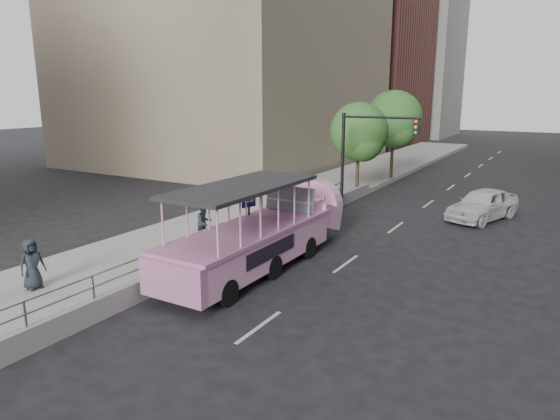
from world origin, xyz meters
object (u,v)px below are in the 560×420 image
(duck_boat, at_px, (264,234))
(pedestrian_far, at_px, (32,264))
(street_tree_far, at_px, (395,121))
(street_tree_near, at_px, (360,134))
(parking_sign, at_px, (249,211))
(car, at_px, (483,204))
(traffic_signal, at_px, (364,146))
(pedestrian_mid, at_px, (204,222))

(duck_boat, distance_m, pedestrian_far, 7.69)
(pedestrian_far, height_order, street_tree_far, street_tree_far)
(duck_boat, relative_size, street_tree_near, 1.69)
(street_tree_near, bearing_deg, parking_sign, -87.14)
(duck_boat, bearing_deg, parking_sign, 150.71)
(street_tree_near, bearing_deg, car, -16.77)
(street_tree_near, distance_m, street_tree_far, 6.02)
(duck_boat, height_order, traffic_signal, traffic_signal)
(pedestrian_mid, height_order, street_tree_near, street_tree_near)
(pedestrian_mid, height_order, traffic_signal, traffic_signal)
(pedestrian_far, height_order, street_tree_near, street_tree_near)
(duck_boat, bearing_deg, street_tree_far, 94.42)
(car, distance_m, street_tree_near, 8.45)
(duck_boat, relative_size, traffic_signal, 1.86)
(street_tree_far, bearing_deg, duck_boat, -85.58)
(car, distance_m, parking_sign, 12.73)
(car, relative_size, parking_sign, 1.61)
(pedestrian_mid, bearing_deg, traffic_signal, -4.94)
(street_tree_far, bearing_deg, street_tree_near, -91.91)
(pedestrian_mid, bearing_deg, duck_boat, -86.20)
(duck_boat, distance_m, pedestrian_mid, 3.26)
(duck_boat, relative_size, street_tree_far, 1.50)
(car, xyz_separation_m, street_tree_far, (-7.36, 8.28, 3.51))
(car, height_order, traffic_signal, traffic_signal)
(duck_boat, bearing_deg, pedestrian_mid, 170.79)
(duck_boat, distance_m, parking_sign, 1.36)
(car, xyz_separation_m, traffic_signal, (-5.96, -1.15, 2.71))
(parking_sign, height_order, street_tree_far, street_tree_far)
(duck_boat, xyz_separation_m, pedestrian_far, (-4.51, -6.22, -0.10))
(duck_boat, xyz_separation_m, traffic_signal, (-0.11, 10.09, 2.31))
(traffic_signal, bearing_deg, street_tree_far, 98.43)
(duck_boat, xyz_separation_m, pedestrian_mid, (-3.21, 0.52, -0.12))
(pedestrian_far, bearing_deg, street_tree_far, 1.58)
(duck_boat, height_order, street_tree_far, street_tree_far)
(duck_boat, distance_m, car, 12.68)
(car, xyz_separation_m, street_tree_near, (-7.56, 2.28, 3.03))
(pedestrian_mid, distance_m, street_tree_near, 13.37)
(pedestrian_mid, bearing_deg, car, -27.18)
(car, bearing_deg, pedestrian_mid, -110.47)
(traffic_signal, bearing_deg, parking_sign, -95.72)
(pedestrian_mid, distance_m, parking_sign, 2.27)
(street_tree_near, bearing_deg, street_tree_far, 88.09)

